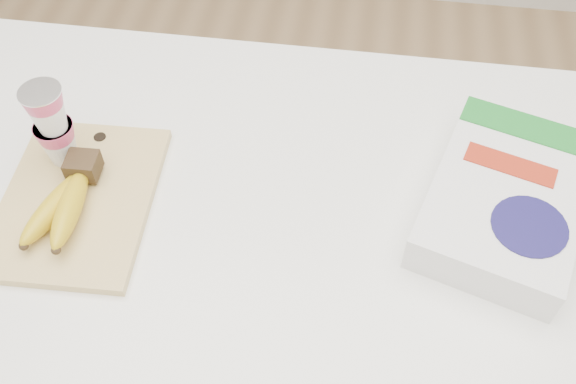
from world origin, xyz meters
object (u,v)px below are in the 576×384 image
object	(u,v)px
cutting_board	(78,200)
bananas	(65,201)
cereal_box	(505,199)
table	(238,353)
yogurt_stack	(52,124)

from	to	relation	value
cutting_board	bananas	size ratio (longest dim) A/B	1.67
cutting_board	cereal_box	size ratio (longest dim) A/B	0.85
table	yogurt_stack	world-z (taller)	yogurt_stack
yogurt_stack	cereal_box	distance (m)	0.69
table	cutting_board	distance (m)	0.53
yogurt_stack	cereal_box	size ratio (longest dim) A/B	0.41
table	bananas	distance (m)	0.56
bananas	cereal_box	distance (m)	0.65
table	cutting_board	xyz separation A→B (m)	(-0.22, 0.00, 0.49)
cereal_box	yogurt_stack	bearing A→B (deg)	-162.96
cutting_board	cereal_box	distance (m)	0.65
bananas	cereal_box	bearing A→B (deg)	8.42
bananas	cereal_box	xyz separation A→B (m)	(0.65, 0.10, -0.00)
cutting_board	yogurt_stack	xyz separation A→B (m)	(-0.04, 0.07, 0.09)
table	yogurt_stack	bearing A→B (deg)	163.87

